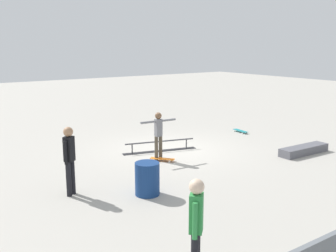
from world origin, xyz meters
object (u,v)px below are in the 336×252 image
at_px(skater_main, 158,133).
at_px(bystander_green_shirt, 196,226).
at_px(skate_ledge, 304,150).
at_px(trash_bin, 147,179).
at_px(skateboard_main, 162,159).
at_px(grind_rail, 160,147).
at_px(bystander_black_shirt, 69,157).
at_px(loose_skateboard_teal, 240,131).

bearing_deg(skater_main, bystander_green_shirt, -114.66).
bearing_deg(skate_ledge, trash_bin, 0.46).
xyz_separation_m(skateboard_main, trash_bin, (1.94, 2.17, 0.34)).
bearing_deg(grind_rail, bystander_green_shirt, 74.99).
bearing_deg(trash_bin, bystander_black_shirt, -34.38).
height_order(skateboard_main, bystander_black_shirt, bystander_black_shirt).
bearing_deg(loose_skateboard_teal, trash_bin, 123.61).
distance_m(bystander_green_shirt, loose_skateboard_teal, 11.23).
relative_size(skater_main, bystander_green_shirt, 0.91).
bearing_deg(bystander_green_shirt, bystander_black_shirt, 48.35).
distance_m(skateboard_main, trash_bin, 2.93).
height_order(skate_ledge, skateboard_main, skate_ledge).
bearing_deg(grind_rail, bystander_black_shirt, 42.21).
distance_m(grind_rail, skateboard_main, 1.22).
xyz_separation_m(skate_ledge, loose_skateboard_teal, (-0.65, -3.67, -0.07)).
height_order(bystander_green_shirt, trash_bin, bystander_green_shirt).
bearing_deg(skateboard_main, skate_ledge, 25.26).
height_order(loose_skateboard_teal, trash_bin, trash_bin).
bearing_deg(skateboard_main, skater_main, 148.00).
bearing_deg(bystander_green_shirt, grind_rail, 15.88).
xyz_separation_m(grind_rail, bystander_black_shirt, (4.13, 2.14, 0.83)).
relative_size(loose_skateboard_teal, trash_bin, 0.98).
distance_m(skater_main, trash_bin, 3.08).
height_order(bystander_black_shirt, loose_skateboard_teal, bystander_black_shirt).
height_order(skate_ledge, skater_main, skater_main).
bearing_deg(loose_skateboard_teal, bystander_black_shirt, 112.83).
bearing_deg(grind_rail, skater_main, 68.43).
bearing_deg(bystander_green_shirt, loose_skateboard_teal, -3.32).
height_order(skate_ledge, bystander_green_shirt, bystander_green_shirt).
xyz_separation_m(skate_ledge, trash_bin, (6.44, 0.05, 0.28)).
bearing_deg(skate_ledge, skater_main, -27.00).
xyz_separation_m(skater_main, trash_bin, (1.91, 2.36, -0.50)).
height_order(skateboard_main, trash_bin, trash_bin).
xyz_separation_m(bystander_black_shirt, loose_skateboard_teal, (-8.67, -2.64, -0.92)).
relative_size(bystander_black_shirt, trash_bin, 2.10).
bearing_deg(bystander_black_shirt, bystander_green_shirt, 55.73).
relative_size(grind_rail, skateboard_main, 3.60).
relative_size(skateboard_main, bystander_green_shirt, 0.43).
xyz_separation_m(grind_rail, loose_skateboard_teal, (-4.53, -0.51, -0.09)).
bearing_deg(bystander_green_shirt, skate_ledge, -19.13).
relative_size(skateboard_main, bystander_black_shirt, 0.42).
distance_m(skate_ledge, skater_main, 5.13).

